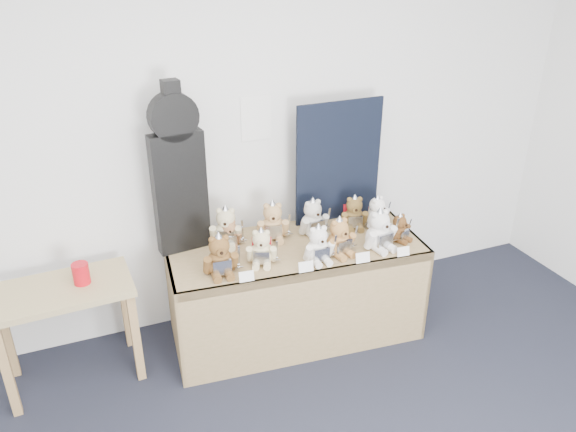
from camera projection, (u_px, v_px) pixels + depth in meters
name	position (u px, v px, depth m)	size (l,w,h in m)	color
room_shell	(256.00, 118.00, 3.70)	(6.00, 6.00, 6.00)	white
display_table	(298.00, 270.00, 3.70)	(1.72, 0.84, 0.69)	olive
side_table	(64.00, 305.00, 3.34)	(0.82, 0.48, 0.67)	#9F8D56
guitar_case	(178.00, 171.00, 3.43)	(0.34, 0.14, 1.09)	black
navy_board	(339.00, 162.00, 3.87)	(0.64, 0.02, 0.86)	black
red_cup	(81.00, 274.00, 3.31)	(0.10, 0.10, 0.13)	red
teddy_front_far_left	(220.00, 257.00, 3.33)	(0.24, 0.20, 0.29)	brown
teddy_front_left	(261.00, 248.00, 3.44)	(0.21, 0.20, 0.26)	beige
teddy_front_centre	(318.00, 245.00, 3.47)	(0.22, 0.18, 0.27)	white
teddy_front_right	(339.00, 238.00, 3.54)	(0.24, 0.20, 0.28)	#A7733F
teddy_front_far_right	(380.00, 231.00, 3.61)	(0.25, 0.22, 0.31)	silver
teddy_front_end	(400.00, 229.00, 3.72)	(0.18, 0.17, 0.21)	brown
teddy_back_left	(226.00, 228.00, 3.66)	(0.24, 0.23, 0.30)	beige
teddy_back_centre_left	(273.00, 222.00, 3.73)	(0.24, 0.22, 0.29)	tan
teddy_back_centre_right	(313.00, 219.00, 3.79)	(0.24, 0.20, 0.28)	silver
teddy_back_right	(354.00, 214.00, 3.88)	(0.21, 0.20, 0.26)	brown
teddy_back_end	(377.00, 213.00, 3.89)	(0.21, 0.20, 0.26)	white
teddy_back_far_left	(230.00, 234.00, 3.65)	(0.17, 0.15, 0.21)	#986B47
entry_card_a	(247.00, 276.00, 3.28)	(0.09, 0.00, 0.06)	white
entry_card_b	(306.00, 267.00, 3.38)	(0.09, 0.00, 0.07)	white
entry_card_c	(363.00, 258.00, 3.48)	(0.09, 0.00, 0.07)	white
entry_card_d	(403.00, 252.00, 3.55)	(0.08, 0.00, 0.06)	white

